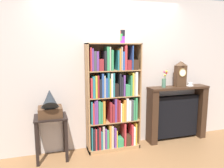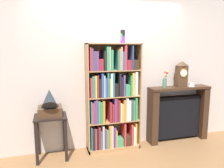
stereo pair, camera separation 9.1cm
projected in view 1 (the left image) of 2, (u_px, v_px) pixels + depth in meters
name	position (u px, v px, depth m)	size (l,w,h in m)	color
ground_plane	(115.00, 151.00, 3.71)	(7.87, 6.40, 0.02)	brown
wall_back	(116.00, 72.00, 3.79)	(4.87, 0.08, 2.60)	beige
bookshelf	(112.00, 102.00, 3.64)	(0.89, 0.29, 1.79)	#A87A4C
cup_stack	(123.00, 37.00, 3.48)	(0.08, 0.08, 0.21)	purple
side_table_left	(51.00, 129.00, 3.36)	(0.49, 0.41, 0.69)	black
gramophone	(50.00, 106.00, 3.26)	(0.35, 0.42, 0.49)	#472D1C
fireplace_mantel	(176.00, 113.00, 4.11)	(1.16, 0.28, 1.02)	#382316
mantel_clock	(180.00, 74.00, 3.97)	(0.19, 0.13, 0.46)	#472D1C
flower_vase	(164.00, 81.00, 3.89)	(0.09, 0.16, 0.32)	#4C7A60
teacup_with_saucer	(190.00, 84.00, 4.06)	(0.14, 0.14, 0.06)	white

